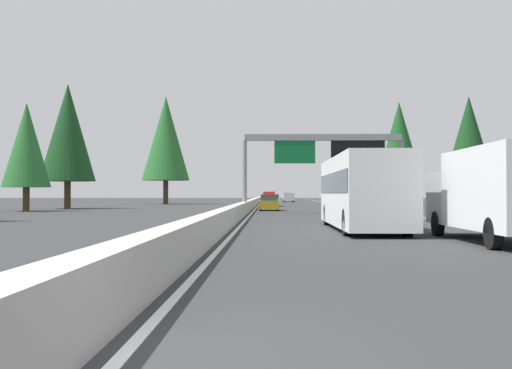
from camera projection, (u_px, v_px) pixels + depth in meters
name	position (u px, v px, depth m)	size (l,w,h in m)	color
ground_plane	(253.00, 209.00, 65.77)	(320.00, 320.00, 0.00)	#2D2D30
median_barrier	(255.00, 202.00, 85.78)	(180.00, 0.56, 0.90)	#ADAAA3
shoulder_stripe_right	(352.00, 207.00, 75.52)	(160.00, 0.16, 0.01)	silver
shoulder_stripe_median	(258.00, 206.00, 75.76)	(160.00, 0.16, 0.01)	silver
sign_gantry_overhead	(325.00, 150.00, 49.73)	(0.50, 12.68, 6.21)	gray
box_truck_mid_left	(497.00, 192.00, 20.13)	(8.50, 2.40, 2.95)	white
bus_distant_b	(361.00, 190.00, 27.18)	(11.50, 2.55, 3.10)	white
sedan_far_left	(272.00, 201.00, 77.12)	(4.40, 1.80, 1.47)	silver
pickup_near_right	(269.00, 197.00, 102.74)	(5.60, 2.00, 1.86)	red
minivan_distant_a	(289.00, 197.00, 116.99)	(5.00, 1.95, 1.69)	silver
sedan_far_right	(269.00, 203.00, 57.87)	(4.40, 1.80, 1.47)	#AD931E
conifer_right_mid	(469.00, 141.00, 58.99)	(4.69, 4.69, 10.65)	#4C3823
conifer_right_far	(399.00, 142.00, 87.36)	(6.26, 6.26, 14.22)	#4C3823
conifer_left_near	(26.00, 145.00, 55.84)	(4.22, 4.22, 9.60)	#4C3823
conifer_left_mid	(68.00, 133.00, 65.13)	(5.67, 5.67, 12.88)	#4C3823
conifer_left_far	(166.00, 138.00, 93.82)	(7.03, 7.03, 15.98)	#4C3823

